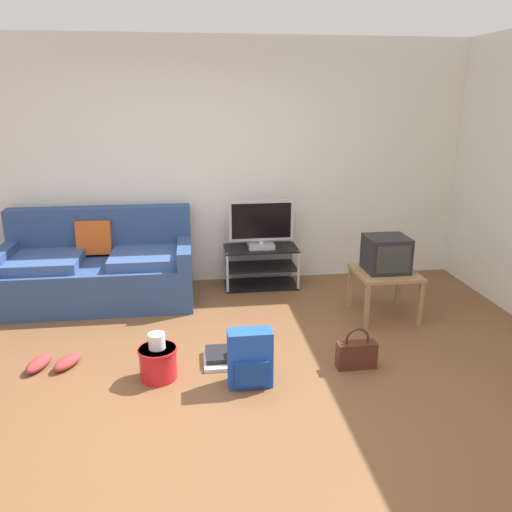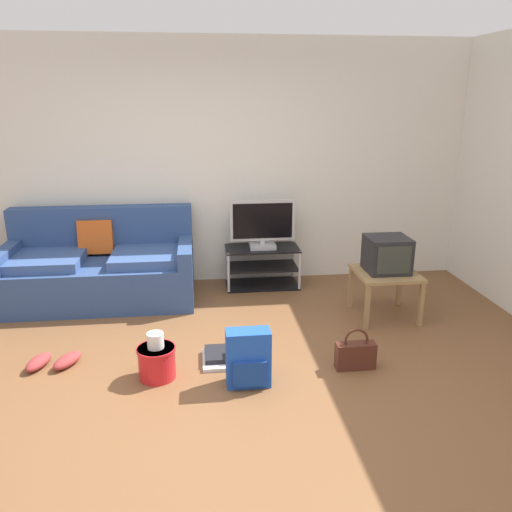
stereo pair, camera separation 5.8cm
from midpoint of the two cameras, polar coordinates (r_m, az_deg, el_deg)
name	(u,v)px [view 2 (the right image)]	position (r m, az deg, el deg)	size (l,w,h in m)	color
ground_plane	(213,392)	(3.87, -4.46, -14.99)	(9.00, 9.80, 0.02)	brown
wall_back	(202,165)	(5.76, -5.80, 10.23)	(9.00, 0.10, 2.70)	silver
couch	(100,268)	(5.57, -16.85, -1.35)	(1.94, 0.94, 0.94)	navy
tv_stand	(262,267)	(5.75, 0.97, -1.20)	(0.82, 0.44, 0.45)	black
flat_tv	(262,225)	(5.59, 1.03, 3.54)	(0.72, 0.22, 0.54)	#B2B2B7
side_table	(386,278)	(5.05, 14.74, -2.41)	(0.58, 0.58, 0.46)	#9E7A4C
crt_tv	(387,254)	(5.00, 14.88, 0.18)	(0.39, 0.37, 0.34)	#232326
backpack	(248,358)	(3.82, -0.44, -11.48)	(0.33, 0.24, 0.44)	blue
handbag	(355,354)	(4.16, 11.55, -10.80)	(0.31, 0.11, 0.34)	#4C2319
cleaning_bucket	(157,360)	(4.00, -10.72, -11.40)	(0.30, 0.30, 0.37)	red
sneakers_pair	(53,361)	(4.43, -21.56, -10.97)	(0.46, 0.32, 0.09)	#993333
floor_tray	(228,356)	(4.22, -2.72, -11.24)	(0.43, 0.35, 0.14)	silver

